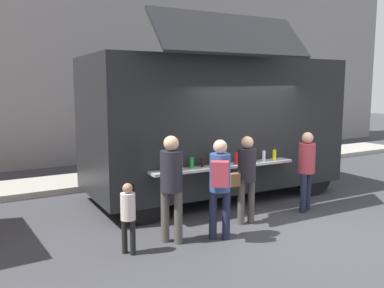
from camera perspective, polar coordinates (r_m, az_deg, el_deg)
The scene contains 10 objects.
ground_plane at distance 7.66m, azimuth 13.54°, elevation -11.10°, with size 60.00×60.00×0.00m, color #38383D.
curb_strip at distance 10.53m, azimuth -24.16°, elevation -5.91°, with size 28.00×1.60×0.15m, color #9E998E.
building_behind at distance 14.31m, azimuth -22.86°, elevation 12.40°, with size 32.00×2.40×7.47m, color gray.
food_truck_main at distance 9.17m, azimuth 3.10°, elevation 2.95°, with size 5.68×3.26×3.83m.
trash_bin at distance 13.38m, azimuth 10.61°, elevation -0.74°, with size 0.60×0.60×0.96m, color #2B633A.
customer_front_ordering at distance 7.41m, azimuth 7.56°, elevation -3.94°, with size 0.53×0.33×1.61m.
customer_mid_with_backpack at distance 6.56m, azimuth 3.92°, elevation -4.96°, with size 0.48×0.53×1.64m.
customer_rear_waiting at distance 6.43m, azimuth -2.90°, elevation -4.99°, with size 0.35×0.35×1.73m.
customer_extra_browsing at distance 8.38m, azimuth 15.71°, elevation -2.77°, with size 0.33×0.33×1.60m.
child_near_queue at distance 6.16m, azimuth -8.92°, elevation -9.38°, with size 0.22×0.22×1.08m.
Camera 1 is at (-5.12, -5.13, 2.47)m, focal length 38.16 mm.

